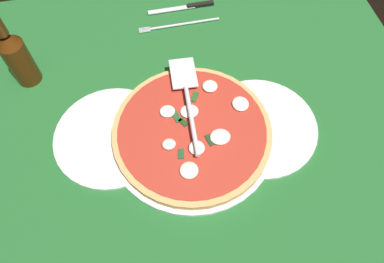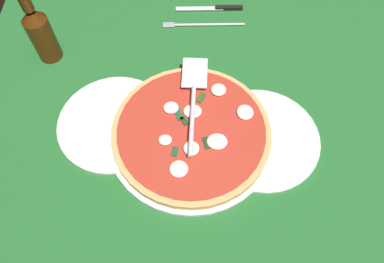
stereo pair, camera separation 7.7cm
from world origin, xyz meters
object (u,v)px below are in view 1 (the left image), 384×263
Objects in this scene: dinner_plate_right at (260,126)px; place_setting_far at (183,16)px; dinner_plate_left at (112,136)px; pizza_server at (188,97)px; pizza at (192,131)px; beer_bottle at (16,56)px.

place_setting_far is (-10.32, 37.62, -0.15)cm from dinner_plate_right.
pizza_server is (17.67, 4.04, 4.23)cm from dinner_plate_left.
dinner_plate_right is at bearing -2.56° from pizza.
dinner_plate_left is at bearing 55.86° from place_setting_far.
dinner_plate_left is at bearing 105.59° from pizza_server.
place_setting_far is (4.40, 29.61, -4.38)cm from pizza_server.
dinner_plate_left is 1.12× the size of place_setting_far.
beer_bottle is at bearing 154.58° from dinner_plate_right.
place_setting_far is at bearing 18.82° from beer_bottle.
pizza_server reaches higher than dinner_plate_right.
dinner_plate_left is 0.99× the size of dinner_plate_right.
place_setting_far is at bearing 82.62° from pizza.
beer_bottle is (-40.10, -13.66, 7.89)cm from place_setting_far.
pizza reaches higher than dinner_plate_left.
pizza is (17.29, -3.29, 1.79)cm from dinner_plate_left.
pizza_server is 30.26cm from place_setting_far.
pizza_server is at bearing 80.66° from place_setting_far.
dinner_plate_left is at bearing 173.02° from dinner_plate_right.
pizza is (-15.11, 0.68, 1.79)cm from dinner_plate_right.
place_setting_far is 1.07× the size of beer_bottle.
pizza is at bearing 179.70° from pizza_server.
pizza is 1.52× the size of place_setting_far.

